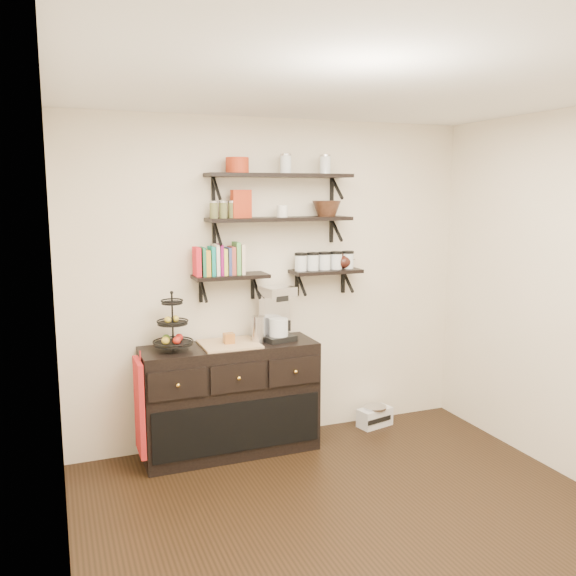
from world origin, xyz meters
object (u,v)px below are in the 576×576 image
Objects in this scene: sideboard at (230,399)px; fruit_stand at (173,331)px; coffee_maker at (276,314)px; radio at (375,416)px.

fruit_stand is (-0.44, 0.00, 0.60)m from sideboard.
sideboard is at bearing -0.37° from fruit_stand.
fruit_stand is 0.86m from coffee_maker.
coffee_maker is at bearing 4.24° from sideboard.
coffee_maker is 1.40m from radio.
fruit_stand is at bearing 179.63° from sideboard.
fruit_stand is 0.99× the size of coffee_maker.
radio is (0.96, 0.03, -1.02)m from coffee_maker.
coffee_maker is 1.32× the size of radio.
sideboard is 3.13× the size of coffee_maker.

